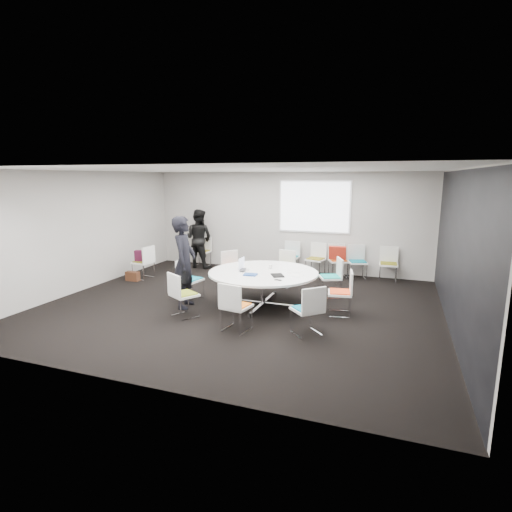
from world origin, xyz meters
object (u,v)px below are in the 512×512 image
(chair_ring_a, at_px, (340,301))
(chair_ring_h, at_px, (307,319))
(chair_back_c, at_px, (338,267))
(person_back, at_px, (199,239))
(chair_ring_e, at_px, (190,287))
(chair_spare_left, at_px, (144,268))
(chair_back_e, at_px, (388,271))
(cup, at_px, (270,267))
(chair_ring_b, at_px, (331,285))
(chair_ring_c, at_px, (283,276))
(person_main, at_px, (184,262))
(laptop, at_px, (245,270))
(chair_person_back, at_px, (202,257))
(chair_back_d, at_px, (357,268))
(chair_ring_g, at_px, (236,316))
(brown_bag, at_px, (133,276))
(chair_back_b, at_px, (316,265))
(chair_ring_f, at_px, (184,303))
(conference_table, at_px, (263,280))
(maroon_bag, at_px, (143,256))
(chair_back_a, at_px, (290,263))
(chair_ring_d, at_px, (233,276))

(chair_ring_a, height_order, chair_ring_h, same)
(chair_back_c, bearing_deg, person_back, -21.20)
(chair_ring_e, height_order, chair_spare_left, same)
(chair_back_e, distance_m, cup, 3.61)
(chair_ring_b, xyz_separation_m, chair_ring_h, (-0.00, -2.37, 0.00))
(chair_ring_c, distance_m, person_main, 2.73)
(laptop, bearing_deg, chair_ring_a, -104.25)
(chair_ring_a, height_order, chair_person_back, same)
(chair_ring_c, relative_size, chair_back_d, 1.00)
(chair_spare_left, distance_m, chair_person_back, 2.04)
(chair_ring_b, bearing_deg, chair_ring_g, 132.19)
(brown_bag, bearing_deg, chair_ring_a, -8.45)
(chair_person_back, distance_m, cup, 4.05)
(laptop, xyz_separation_m, cup, (0.45, 0.35, 0.03))
(chair_ring_b, relative_size, chair_back_b, 1.00)
(chair_ring_e, bearing_deg, chair_back_e, 138.46)
(chair_ring_b, distance_m, chair_person_back, 4.57)
(chair_ring_f, height_order, chair_back_b, same)
(person_back, relative_size, cup, 19.25)
(chair_ring_f, xyz_separation_m, chair_back_e, (3.60, 4.19, 0.00))
(chair_back_c, bearing_deg, laptop, 39.65)
(chair_back_b, xyz_separation_m, chair_back_d, (1.11, 0.02, 0.00))
(chair_spare_left, xyz_separation_m, person_back, (0.75, 1.73, 0.59))
(chair_back_d, xyz_separation_m, brown_bag, (-5.47, -2.23, -0.16))
(cup, distance_m, brown_bag, 3.99)
(conference_table, distance_m, laptop, 0.44)
(chair_person_back, bearing_deg, brown_bag, 67.55)
(chair_back_e, height_order, maroon_bag, chair_back_e)
(chair_back_a, relative_size, chair_spare_left, 1.00)
(brown_bag, bearing_deg, chair_back_c, 24.24)
(chair_person_back, bearing_deg, conference_table, 134.81)
(conference_table, xyz_separation_m, chair_person_back, (-2.96, 2.96, -0.27))
(chair_ring_d, bearing_deg, chair_ring_h, 84.44)
(chair_back_c, xyz_separation_m, chair_back_e, (1.29, 0.00, 0.00))
(chair_ring_e, distance_m, chair_person_back, 3.37)
(chair_ring_b, relative_size, chair_back_a, 1.00)
(chair_ring_b, xyz_separation_m, chair_ring_f, (-2.43, -2.30, 0.00))
(chair_ring_f, relative_size, chair_back_d, 1.00)
(chair_ring_e, xyz_separation_m, chair_ring_f, (0.44, -1.04, 0.00))
(conference_table, bearing_deg, chair_ring_c, 90.54)
(chair_back_e, xyz_separation_m, cup, (-2.34, -2.70, 0.50))
(chair_back_c, relative_size, cup, 9.78)
(person_main, bearing_deg, chair_person_back, 9.13)
(conference_table, bearing_deg, chair_back_b, 80.41)
(conference_table, relative_size, chair_ring_e, 2.58)
(chair_back_b, relative_size, chair_back_d, 1.00)
(chair_back_c, distance_m, maroon_bag, 5.21)
(chair_ring_e, xyz_separation_m, chair_back_b, (2.15, 3.12, 0.00))
(person_back, xyz_separation_m, laptop, (2.57, -2.83, -0.12))
(chair_back_d, xyz_separation_m, chair_back_e, (0.78, 0.00, 0.00))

